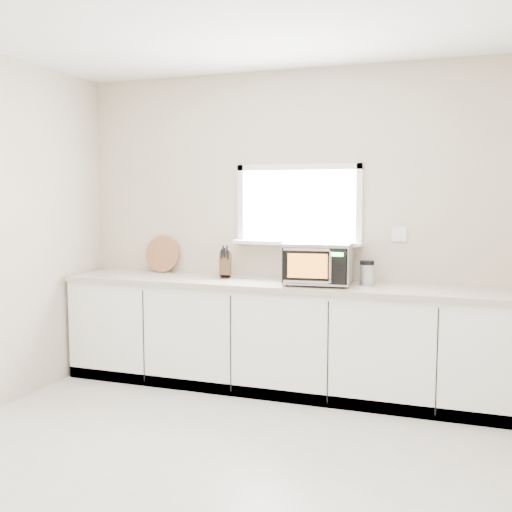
% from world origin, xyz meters
% --- Properties ---
extents(ground, '(4.00, 4.00, 0.00)m').
position_xyz_m(ground, '(0.00, 0.00, 0.00)').
color(ground, beige).
rests_on(ground, ground).
extents(back_wall, '(4.00, 0.17, 2.70)m').
position_xyz_m(back_wall, '(0.00, 2.00, 1.36)').
color(back_wall, beige).
rests_on(back_wall, ground).
extents(cabinets, '(3.92, 0.60, 0.88)m').
position_xyz_m(cabinets, '(0.00, 1.70, 0.44)').
color(cabinets, white).
rests_on(cabinets, ground).
extents(countertop, '(3.92, 0.64, 0.04)m').
position_xyz_m(countertop, '(0.00, 1.69, 0.90)').
color(countertop, beige).
rests_on(countertop, cabinets).
extents(microwave, '(0.56, 0.46, 0.34)m').
position_xyz_m(microwave, '(0.25, 1.66, 1.10)').
color(microwave, black).
rests_on(microwave, countertop).
extents(knife_block, '(0.15, 0.21, 0.28)m').
position_xyz_m(knife_block, '(-0.60, 1.78, 1.04)').
color(knife_block, '#402917').
rests_on(knife_block, countertop).
extents(cutting_board, '(0.34, 0.08, 0.34)m').
position_xyz_m(cutting_board, '(-1.30, 1.94, 1.09)').
color(cutting_board, '#AD7343').
rests_on(cutting_board, countertop).
extents(coffee_grinder, '(0.12, 0.12, 0.20)m').
position_xyz_m(coffee_grinder, '(0.63, 1.77, 1.02)').
color(coffee_grinder, '#AEB1B6').
rests_on(coffee_grinder, countertop).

